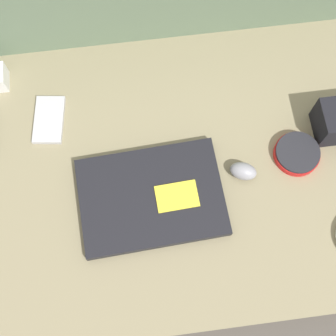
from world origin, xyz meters
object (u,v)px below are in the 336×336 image
speaker_puck (298,156)px  phone_silver (49,120)px  computer_mouse (243,171)px  laptop (152,197)px

speaker_puck → phone_silver: bearing=163.6°
computer_mouse → phone_silver: 0.46m
laptop → phone_silver: laptop is taller
computer_mouse → phone_silver: bearing=178.8°
speaker_puck → phone_silver: 0.57m
computer_mouse → speaker_puck: computer_mouse is taller
laptop → phone_silver: 0.30m
speaker_puck → computer_mouse: bearing=-169.8°
computer_mouse → speaker_puck: 0.13m
speaker_puck → phone_silver: speaker_puck is taller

